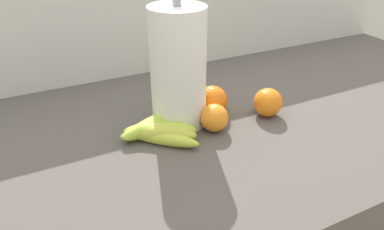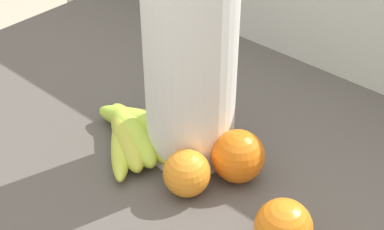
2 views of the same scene
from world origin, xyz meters
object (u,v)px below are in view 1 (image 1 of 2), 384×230
Objects in this scene: orange_back_left at (212,101)px; orange_right at (268,102)px; banana_bunch at (160,128)px; paper_towel_roll at (178,69)px; orange_front at (214,118)px.

orange_right is (0.12, -0.07, -0.00)m from orange_back_left.
paper_towel_roll is (0.07, 0.04, 0.12)m from banana_bunch.
orange_front reaches higher than banana_bunch.
paper_towel_roll reaches higher than banana_bunch.
orange_right is 0.25m from paper_towel_roll.
orange_front is 0.21× the size of paper_towel_roll.
orange_right reaches higher than banana_bunch.
orange_back_left is 0.14m from paper_towel_roll.
banana_bunch is 0.28m from orange_right.
orange_right is at bearing -5.97° from banana_bunch.
banana_bunch is at bearing 174.03° from orange_right.
banana_bunch is 2.82× the size of orange_back_left.
banana_bunch is 0.16m from orange_back_left.
orange_front is at bearing -15.09° from banana_bunch.
orange_front is at bearing -115.35° from orange_back_left.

